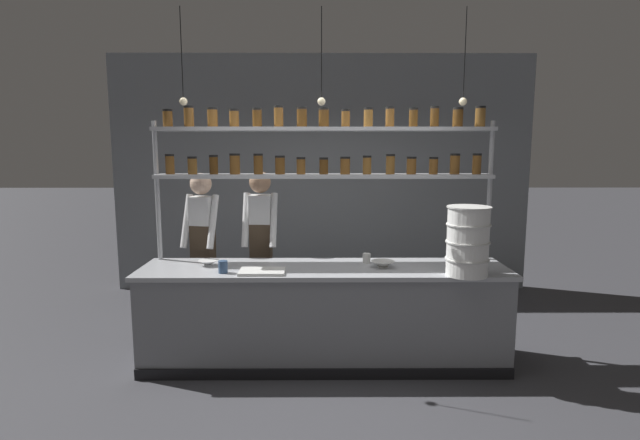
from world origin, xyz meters
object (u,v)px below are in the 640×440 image
Objects in this scene: chef_left at (203,243)px; container_stack at (468,241)px; prep_bowl_near_left at (209,263)px; prep_bowl_center_front at (383,264)px; serving_cup_by_board at (223,267)px; chef_center at (261,241)px; cutting_board at (262,271)px; spice_shelf_unit at (323,155)px; serving_cup_front at (367,258)px.

container_stack is at bearing -9.85° from chef_left.
prep_bowl_center_front is at bearing -2.88° from prep_bowl_near_left.
container_stack is 2.13m from serving_cup_by_board.
chef_left is 0.96m from serving_cup_by_board.
chef_center reaches higher than chef_left.
prep_bowl_center_front is (1.09, 0.19, 0.02)m from cutting_board.
chef_center is 0.75m from prep_bowl_near_left.
prep_bowl_near_left is (-1.07, -0.26, -1.00)m from spice_shelf_unit.
chef_center reaches higher than serving_cup_front.
chef_center is 8.17× the size of prep_bowl_center_front.
prep_bowl_near_left is at bearing 152.78° from cutting_board.
serving_cup_by_board is at bearing -163.99° from serving_cup_front.
prep_bowl_center_front is at bearing -32.50° from spice_shelf_unit.
prep_bowl_center_front reaches higher than prep_bowl_near_left.
spice_shelf_unit is 15.08× the size of prep_bowl_center_front.
prep_bowl_center_front is (-0.68, 0.29, -0.27)m from container_stack.
spice_shelf_unit reaches higher than serving_cup_front.
prep_bowl_center_front is 1.44m from serving_cup_by_board.
chef_left reaches higher than serving_cup_by_board.
spice_shelf_unit is 1.42m from serving_cup_by_board.
container_stack reaches higher than prep_bowl_near_left.
serving_cup_front is at bearing -5.37° from chef_left.
chef_center is 4.42× the size of cutting_board.
chef_left reaches higher than serving_cup_front.
prep_bowl_near_left is 1.49m from serving_cup_front.
serving_cup_by_board is at bearing -172.30° from prep_bowl_center_front.
spice_shelf_unit is at bearing 44.64° from cutting_board.
container_stack is 1.50× the size of cutting_board.
chef_left is at bearing 113.21° from serving_cup_by_board.
serving_cup_front is 1.35m from serving_cup_by_board.
cutting_board is at bearing -158.82° from serving_cup_front.
serving_cup_front is 0.85× the size of serving_cup_by_board.
chef_center is 0.90m from cutting_board.
prep_bowl_center_front is 0.22m from serving_cup_front.
chef_center is 2.13m from container_stack.
serving_cup_by_board is at bearing -102.06° from chef_center.
serving_cup_front is (1.49, 0.10, 0.02)m from prep_bowl_near_left.
chef_center reaches higher than cutting_board.
chef_left is 2.68m from container_stack.
spice_shelf_unit is at bearing 152.79° from container_stack.
cutting_board is at bearing 176.97° from container_stack.
chef_center is at bearing 75.23° from serving_cup_by_board.
serving_cup_by_board reaches higher than prep_bowl_near_left.
prep_bowl_center_front is 2.34× the size of serving_cup_front.
chef_center is 9.43× the size of prep_bowl_near_left.
prep_bowl_center_front is at bearing -27.51° from chef_center.
prep_bowl_near_left is (-2.30, 0.37, -0.28)m from container_stack.
prep_bowl_center_front is 1.99× the size of serving_cup_by_board.
serving_cup_by_board is (-0.34, -0.00, 0.04)m from cutting_board.
chef_center is at bearing 12.62° from chef_left.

